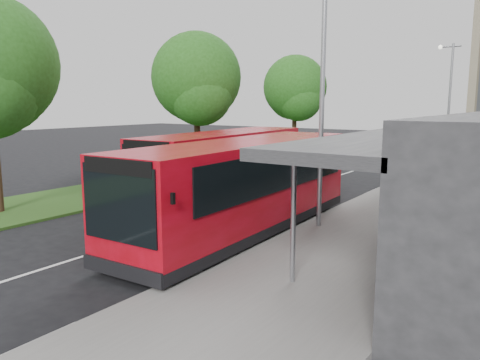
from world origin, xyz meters
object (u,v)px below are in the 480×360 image
object	(u,v)px
tree_mid	(197,84)
car_near	(454,141)
bus_main	(244,187)
car_far	(434,136)
litter_bin	(430,183)
lamp_post_near	(320,89)
bus_second	(226,165)
bollard	(447,165)
lamp_post_far	(448,96)
tree_far	(295,91)

from	to	relation	value
tree_mid	car_near	distance (m)	30.08
bus_main	car_far	bearing A→B (deg)	92.76
litter_bin	car_far	world-z (taller)	car_far
lamp_post_near	bus_second	bearing A→B (deg)	156.30
tree_mid	bus_second	distance (m)	8.06
bus_second	bollard	distance (m)	14.51
bus_second	litter_bin	world-z (taller)	bus_second
lamp_post_far	bollard	bearing A→B (deg)	-76.76
lamp_post_far	bollard	xyz separation A→B (m)	(1.11, -4.71, -4.07)
tree_far	car_near	xyz separation A→B (m)	(8.92, 16.32, -4.62)
litter_bin	car_far	bearing A→B (deg)	102.28
litter_bin	car_near	distance (m)	27.35
tree_mid	litter_bin	xyz separation A→B (m)	(12.89, 1.26, -4.79)
car_far	car_near	bearing A→B (deg)	-73.41
lamp_post_near	lamp_post_far	bearing A→B (deg)	90.00
tree_mid	lamp_post_far	distance (m)	17.09
litter_bin	bus_main	bearing A→B (deg)	-108.65
tree_far	car_far	world-z (taller)	tree_far
car_near	bus_main	bearing A→B (deg)	-74.43
lamp_post_far	car_far	size ratio (longest dim) A/B	2.04
bollard	tree_far	bearing A→B (deg)	162.89
lamp_post_near	bus_main	distance (m)	4.05
bus_main	bollard	size ratio (longest dim) A/B	10.89
litter_bin	bollard	world-z (taller)	bollard
bus_main	car_near	bearing A→B (deg)	88.66
bus_second	litter_bin	distance (m)	9.50
lamp_post_near	bollard	size ratio (longest dim) A/B	7.99
lamp_post_far	car_near	bearing A→B (deg)	98.18
tree_far	litter_bin	size ratio (longest dim) A/B	9.37
tree_far	bus_main	bearing A→B (deg)	-65.75
bus_second	litter_bin	size ratio (longest dim) A/B	12.53
tree_mid	bus_main	xyz separation A→B (m)	(9.44, -8.96, -3.80)
lamp_post_near	car_far	world-z (taller)	lamp_post_near
tree_far	bus_second	xyz separation A→B (m)	(5.42, -16.55, -3.63)
bus_main	tree_mid	bearing A→B (deg)	134.36
bus_second	lamp_post_near	bearing A→B (deg)	-27.99
lamp_post_near	car_near	distance (m)	35.68
tree_far	litter_bin	xyz separation A→B (m)	(12.89, -10.74, -4.58)
tree_mid	lamp_post_near	bearing A→B (deg)	-32.36
lamp_post_near	bus_second	size ratio (longest dim) A/B	0.75
tree_mid	litter_bin	size ratio (longest dim) A/B	9.75
tree_mid	car_near	bearing A→B (deg)	72.52
tree_mid	bus_second	xyz separation A→B (m)	(5.42, -4.55, -3.84)
bus_main	lamp_post_near	bearing A→B (deg)	46.27
tree_far	bollard	world-z (taller)	tree_far
lamp_post_far	tree_far	bearing A→B (deg)	-175.13
lamp_post_near	tree_mid	bearing A→B (deg)	147.64
litter_bin	tree_mid	bearing A→B (deg)	-174.42
litter_bin	car_near	bearing A→B (deg)	98.34
tree_far	car_far	distance (m)	23.24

